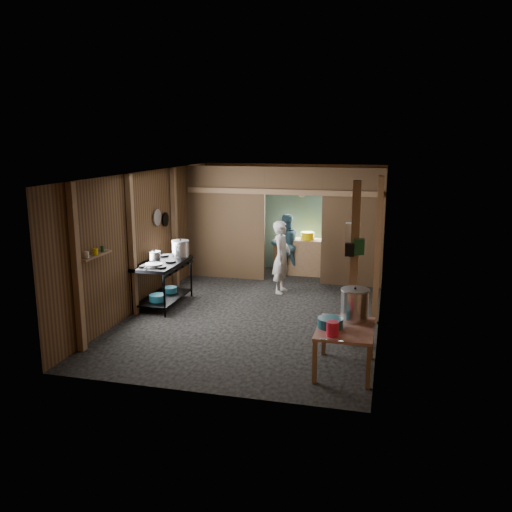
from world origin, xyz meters
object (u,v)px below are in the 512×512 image
(pink_bucket, at_px, (333,329))
(cook, at_px, (282,257))
(gas_range, at_px, (163,284))
(yellow_tub, at_px, (307,236))
(stock_pot, at_px, (355,305))
(prep_table, at_px, (345,349))
(stove_pot_large, at_px, (181,249))

(pink_bucket, xyz_separation_m, cook, (-1.50, 3.99, 0.03))
(gas_range, xyz_separation_m, yellow_tub, (2.35, 3.12, 0.50))
(stock_pot, bearing_deg, prep_table, -104.27)
(prep_table, relative_size, stock_pot, 2.23)
(stove_pot_large, bearing_deg, prep_table, -37.44)
(gas_range, bearing_deg, yellow_tub, 52.97)
(gas_range, bearing_deg, cook, 34.91)
(yellow_tub, height_order, cook, cook)
(cook, bearing_deg, gas_range, 130.65)
(stove_pot_large, bearing_deg, gas_range, -107.97)
(stock_pot, bearing_deg, stove_pot_large, 147.11)
(prep_table, height_order, yellow_tub, yellow_tub)
(yellow_tub, bearing_deg, gas_range, -127.03)
(stove_pot_large, height_order, pink_bucket, stove_pot_large)
(stove_pot_large, distance_m, cook, 2.12)
(gas_range, relative_size, cook, 0.97)
(stove_pot_large, height_order, yellow_tub, stove_pot_large)
(prep_table, bearing_deg, stove_pot_large, 142.56)
(gas_range, xyz_separation_m, stove_pot_large, (0.17, 0.52, 0.59))
(stock_pot, xyz_separation_m, pink_bucket, (-0.23, -0.73, -0.12))
(gas_range, relative_size, yellow_tub, 4.60)
(gas_range, distance_m, stove_pot_large, 0.81)
(pink_bucket, bearing_deg, gas_range, 144.44)
(cook, bearing_deg, stove_pot_large, 121.57)
(pink_bucket, bearing_deg, yellow_tub, 102.11)
(yellow_tub, relative_size, cook, 0.21)
(stove_pot_large, height_order, cook, cook)
(gas_range, relative_size, stove_pot_large, 4.23)
(prep_table, bearing_deg, yellow_tub, 104.37)
(pink_bucket, bearing_deg, cook, 110.61)
(gas_range, xyz_separation_m, cook, (2.07, 1.44, 0.33))
(prep_table, height_order, cook, cook)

